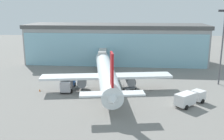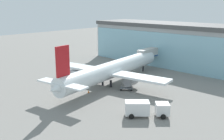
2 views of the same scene
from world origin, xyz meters
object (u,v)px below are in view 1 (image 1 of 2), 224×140
at_px(baggage_cart, 130,88).
at_px(safety_cone_wingtip, 40,90).
at_px(catering_truck, 68,84).
at_px(safety_cone_nose, 106,99).
at_px(jet_bridge, 103,54).
at_px(apron_light_mast, 223,41).
at_px(airplane, 106,73).
at_px(fuel_truck, 189,98).

distance_m(baggage_cart, safety_cone_wingtip, 20.20).
distance_m(catering_truck, safety_cone_nose, 11.14).
relative_size(jet_bridge, apron_light_mast, 0.65).
distance_m(jet_bridge, safety_cone_wingtip, 26.38).
xyz_separation_m(airplane, safety_cone_wingtip, (-14.73, -3.10, -3.20)).
bearing_deg(apron_light_mast, safety_cone_nose, -155.47).
bearing_deg(jet_bridge, airplane, -175.83).
xyz_separation_m(baggage_cart, safety_cone_nose, (-4.89, -6.78, -0.23)).
relative_size(apron_light_mast, baggage_cart, 5.55).
distance_m(catering_truck, safety_cone_wingtip, 6.37).
bearing_deg(fuel_truck, apron_light_mast, 12.70).
xyz_separation_m(jet_bridge, apron_light_mast, (29.42, -15.70, 6.00)).
bearing_deg(catering_truck, fuel_truck, -109.18).
bearing_deg(baggage_cart, fuel_truck, -75.41).
distance_m(jet_bridge, safety_cone_nose, 28.33).
relative_size(airplane, safety_cone_nose, 71.79).
bearing_deg(safety_cone_wingtip, fuel_truck, -12.91).
bearing_deg(baggage_cart, jet_bridge, 73.24).
relative_size(fuel_truck, safety_cone_wingtip, 12.65).
height_order(apron_light_mast, catering_truck, apron_light_mast).
relative_size(jet_bridge, fuel_truck, 1.65).
xyz_separation_m(apron_light_mast, baggage_cart, (-21.75, -5.37, -10.11)).
height_order(jet_bridge, catering_truck, jet_bridge).
height_order(airplane, catering_truck, airplane).
xyz_separation_m(fuel_truck, safety_cone_nose, (-16.08, 2.17, -1.19)).
xyz_separation_m(airplane, safety_cone_nose, (0.50, -8.11, -3.20)).
bearing_deg(safety_cone_nose, fuel_truck, -7.67).
relative_size(jet_bridge, safety_cone_wingtip, 20.87).
relative_size(jet_bridge, airplane, 0.29).
bearing_deg(airplane, jet_bridge, -0.52).
bearing_deg(apron_light_mast, safety_cone_wingtip, -170.32).
bearing_deg(catering_truck, jet_bridge, -16.95).
distance_m(safety_cone_nose, safety_cone_wingtip, 16.04).
bearing_deg(safety_cone_wingtip, baggage_cart, 5.03).
bearing_deg(fuel_truck, jet_bridge, 81.22).
xyz_separation_m(fuel_truck, safety_cone_wingtip, (-31.31, 7.18, -1.19)).
bearing_deg(jet_bridge, safety_cone_nose, -176.71).
distance_m(jet_bridge, catering_truck, 22.69).
xyz_separation_m(baggage_cart, safety_cone_wingtip, (-20.12, -1.77, -0.23)).
xyz_separation_m(apron_light_mast, airplane, (-27.14, -4.05, -7.14)).
bearing_deg(jet_bridge, baggage_cart, -162.41).
distance_m(apron_light_mast, fuel_truck, 20.01).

